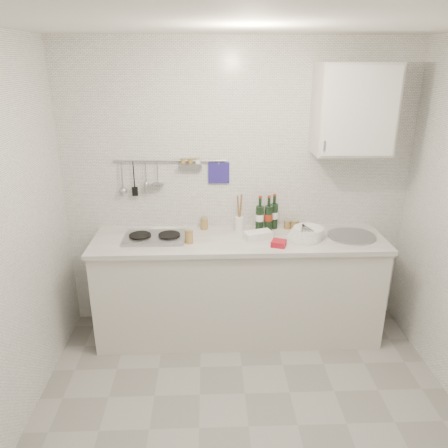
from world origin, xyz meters
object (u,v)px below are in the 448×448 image
(plate_stack_sink, at_px, (306,233))
(utensil_crock, at_px, (239,222))
(wall_cabinet, at_px, (354,110))
(wine_bottles, at_px, (267,213))
(plate_stack_hob, at_px, (162,235))

(plate_stack_sink, height_order, utensil_crock, utensil_crock)
(utensil_crock, bearing_deg, wall_cabinet, -4.46)
(utensil_crock, bearing_deg, wine_bottles, 0.56)
(plate_stack_sink, xyz_separation_m, wine_bottles, (-0.30, 0.22, 0.11))
(plate_stack_sink, bearing_deg, plate_stack_hob, 175.67)
(plate_stack_sink, relative_size, utensil_crock, 0.92)
(wall_cabinet, relative_size, plate_stack_sink, 2.32)
(plate_stack_hob, distance_m, wine_bottles, 0.92)
(plate_stack_hob, xyz_separation_m, utensil_crock, (0.66, 0.12, 0.06))
(wine_bottles, bearing_deg, wall_cabinet, -6.34)
(wine_bottles, xyz_separation_m, utensil_crock, (-0.24, -0.00, -0.08))
(plate_stack_hob, xyz_separation_m, wine_bottles, (0.90, 0.12, 0.14))
(plate_stack_sink, distance_m, utensil_crock, 0.58)
(plate_stack_hob, height_order, plate_stack_sink, plate_stack_sink)
(wine_bottles, bearing_deg, plate_stack_hob, -172.15)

